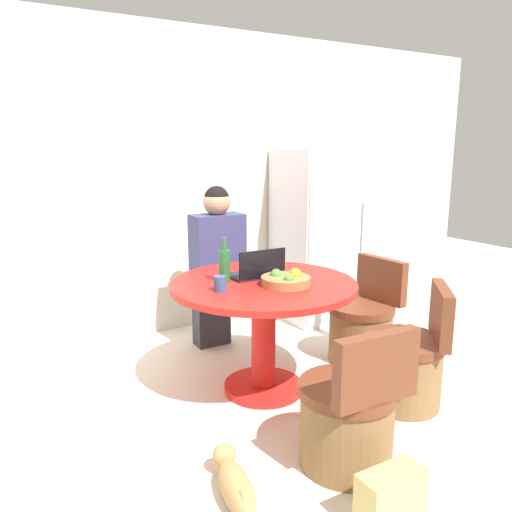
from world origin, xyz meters
TOP-DOWN VIEW (x-y plane):
  - ground_plane at (0.00, 0.00)m, footprint 12.00×12.00m
  - wall_back at (0.00, 1.58)m, footprint 7.00×0.06m
  - refrigerator at (1.31, 1.20)m, footprint 0.75×0.66m
  - dining_table at (0.06, 0.13)m, footprint 1.20×1.20m
  - chair_near_camera at (0.03, -0.78)m, footprint 0.50×0.50m
  - chair_near_right_corner at (0.76, -0.46)m, footprint 0.58×0.58m
  - chair_right_side at (0.98, 0.20)m, footprint 0.50×0.50m
  - person_seated at (0.10, 0.96)m, footprint 0.40×0.37m
  - laptop at (0.08, 0.25)m, footprint 0.34×0.23m
  - fruit_bowl at (0.14, -0.01)m, footprint 0.31×0.31m
  - coffee_cup at (-0.28, 0.07)m, footprint 0.08×0.08m
  - bottle at (-0.16, 0.25)m, footprint 0.07×0.07m
  - cat at (-0.59, -0.72)m, footprint 0.21×0.54m
  - handbag at (-0.09, -1.20)m, footprint 0.30×0.14m

SIDE VIEW (x-z plane):
  - ground_plane at x=0.00m, z-range 0.00..0.00m
  - cat at x=-0.59m, z-range 0.00..0.16m
  - handbag at x=-0.09m, z-range 0.00..0.26m
  - chair_near_camera at x=0.03m, z-range -0.13..0.65m
  - chair_near_right_corner at x=0.76m, z-range -0.13..0.65m
  - chair_right_side at x=0.98m, z-range -0.13..0.65m
  - dining_table at x=0.06m, z-range 0.18..0.94m
  - person_seated at x=0.10m, z-range 0.06..1.38m
  - fruit_bowl at x=0.14m, z-range 0.74..0.84m
  - refrigerator at x=1.31m, z-range 0.00..1.59m
  - laptop at x=0.08m, z-range 0.70..0.90m
  - coffee_cup at x=-0.28m, z-range 0.76..0.85m
  - bottle at x=-0.16m, z-range 0.73..1.02m
  - wall_back at x=0.00m, z-range 0.00..2.60m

